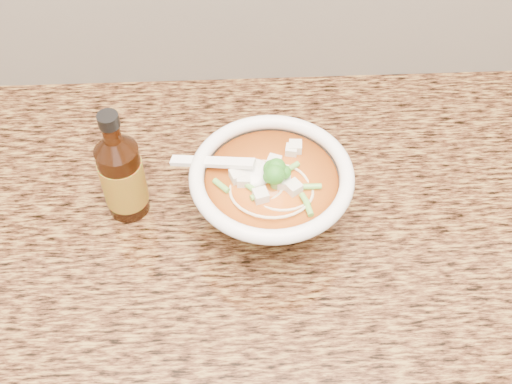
{
  "coord_description": "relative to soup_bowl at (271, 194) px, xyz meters",
  "views": [
    {
      "loc": [
        -0.03,
        1.16,
        1.61
      ],
      "look_at": [
        -0.0,
        1.69,
        0.95
      ],
      "focal_mm": 45.0,
      "sensor_mm": 36.0,
      "label": 1
    }
  ],
  "objects": [
    {
      "name": "hot_sauce_bottle",
      "position": [
        -0.2,
        0.03,
        0.02
      ],
      "size": [
        0.07,
        0.07,
        0.18
      ],
      "rotation": [
        0.0,
        0.0,
        0.23
      ],
      "color": "#3A1807",
      "rests_on": "counter_slab"
    },
    {
      "name": "soup_bowl",
      "position": [
        0.0,
        0.0,
        0.0
      ],
      "size": [
        0.24,
        0.21,
        0.12
      ],
      "rotation": [
        0.0,
        0.0,
        0.12
      ],
      "color": "white",
      "rests_on": "counter_slab"
    },
    {
      "name": "counter_slab",
      "position": [
        -0.02,
        -0.02,
        -0.07
      ],
      "size": [
        4.0,
        0.68,
        0.04
      ],
      "primitive_type": "cube",
      "color": "olive",
      "rests_on": "cabinet"
    },
    {
      "name": "cabinet",
      "position": [
        -0.02,
        -0.02,
        -0.52
      ],
      "size": [
        4.0,
        0.65,
        0.86
      ],
      "primitive_type": "cube",
      "color": "black",
      "rests_on": "ground"
    }
  ]
}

